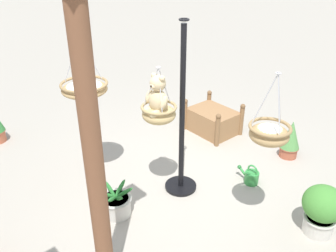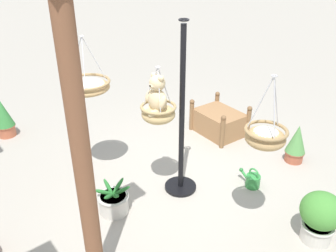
{
  "view_description": "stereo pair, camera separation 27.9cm",
  "coord_description": "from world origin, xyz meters",
  "px_view_note": "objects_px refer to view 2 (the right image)",
  "views": [
    {
      "loc": [
        -2.96,
        2.86,
        3.07
      ],
      "look_at": [
        -0.0,
        0.1,
        0.95
      ],
      "focal_mm": 37.78,
      "sensor_mm": 36.0,
      "label": 1
    },
    {
      "loc": [
        -3.14,
        2.65,
        3.07
      ],
      "look_at": [
        -0.0,
        0.1,
        0.95
      ],
      "focal_mm": 37.78,
      "sensor_mm": 36.0,
      "label": 2
    }
  ],
  "objects_px": {
    "potted_plant_small_succulent": "(4,118)",
    "wooden_planter_box": "(219,121)",
    "teddy_bear": "(157,97)",
    "watering_can": "(252,180)",
    "hanging_basket_right_low": "(87,86)",
    "greenhouse_pillar_far_back": "(82,157)",
    "hanging_basket_left_high": "(265,137)",
    "display_pole_central": "(181,145)",
    "potted_plant_conical_shrub": "(320,216)",
    "hanging_basket_with_teddy": "(159,113)",
    "potted_plant_flowering_red": "(296,144)",
    "potted_plant_broad_leaf": "(114,201)"
  },
  "relations": [
    {
      "from": "potted_plant_broad_leaf",
      "to": "watering_can",
      "type": "bearing_deg",
      "value": -113.55
    },
    {
      "from": "display_pole_central",
      "to": "hanging_basket_with_teddy",
      "type": "distance_m",
      "value": 0.56
    },
    {
      "from": "display_pole_central",
      "to": "potted_plant_conical_shrub",
      "type": "xyz_separation_m",
      "value": [
        -1.71,
        -0.59,
        -0.36
      ]
    },
    {
      "from": "hanging_basket_with_teddy",
      "to": "hanging_basket_left_high",
      "type": "distance_m",
      "value": 1.37
    },
    {
      "from": "teddy_bear",
      "to": "potted_plant_flowering_red",
      "type": "relative_size",
      "value": 0.81
    },
    {
      "from": "hanging_basket_right_low",
      "to": "greenhouse_pillar_far_back",
      "type": "bearing_deg",
      "value": 151.39
    },
    {
      "from": "teddy_bear",
      "to": "greenhouse_pillar_far_back",
      "type": "relative_size",
      "value": 0.17
    },
    {
      "from": "potted_plant_broad_leaf",
      "to": "greenhouse_pillar_far_back",
      "type": "bearing_deg",
      "value": 139.09
    },
    {
      "from": "teddy_bear",
      "to": "hanging_basket_right_low",
      "type": "relative_size",
      "value": 0.66
    },
    {
      "from": "display_pole_central",
      "to": "potted_plant_conical_shrub",
      "type": "bearing_deg",
      "value": -161.09
    },
    {
      "from": "watering_can",
      "to": "potted_plant_conical_shrub",
      "type": "bearing_deg",
      "value": 168.39
    },
    {
      "from": "display_pole_central",
      "to": "potted_plant_broad_leaf",
      "type": "distance_m",
      "value": 1.13
    },
    {
      "from": "potted_plant_flowering_red",
      "to": "greenhouse_pillar_far_back",
      "type": "bearing_deg",
      "value": 90.01
    },
    {
      "from": "potted_plant_conical_shrub",
      "to": "watering_can",
      "type": "height_order",
      "value": "potted_plant_conical_shrub"
    },
    {
      "from": "teddy_bear",
      "to": "hanging_basket_left_high",
      "type": "height_order",
      "value": "hanging_basket_left_high"
    },
    {
      "from": "display_pole_central",
      "to": "potted_plant_conical_shrub",
      "type": "height_order",
      "value": "display_pole_central"
    },
    {
      "from": "display_pole_central",
      "to": "teddy_bear",
      "type": "bearing_deg",
      "value": 61.28
    },
    {
      "from": "wooden_planter_box",
      "to": "potted_plant_broad_leaf",
      "type": "bearing_deg",
      "value": 103.44
    },
    {
      "from": "potted_plant_small_succulent",
      "to": "potted_plant_broad_leaf",
      "type": "relative_size",
      "value": 1.48
    },
    {
      "from": "hanging_basket_left_high",
      "to": "potted_plant_small_succulent",
      "type": "height_order",
      "value": "hanging_basket_left_high"
    },
    {
      "from": "potted_plant_small_succulent",
      "to": "wooden_planter_box",
      "type": "bearing_deg",
      "value": -127.61
    },
    {
      "from": "greenhouse_pillar_far_back",
      "to": "potted_plant_small_succulent",
      "type": "distance_m",
      "value": 3.86
    },
    {
      "from": "greenhouse_pillar_far_back",
      "to": "potted_plant_flowering_red",
      "type": "bearing_deg",
      "value": -89.99
    },
    {
      "from": "hanging_basket_right_low",
      "to": "wooden_planter_box",
      "type": "distance_m",
      "value": 2.6
    },
    {
      "from": "potted_plant_conical_shrub",
      "to": "hanging_basket_left_high",
      "type": "bearing_deg",
      "value": 39.03
    },
    {
      "from": "hanging_basket_left_high",
      "to": "hanging_basket_right_low",
      "type": "height_order",
      "value": "hanging_basket_right_low"
    },
    {
      "from": "watering_can",
      "to": "hanging_basket_right_low",
      "type": "bearing_deg",
      "value": 42.61
    },
    {
      "from": "potted_plant_small_succulent",
      "to": "hanging_basket_with_teddy",
      "type": "bearing_deg",
      "value": -158.54
    },
    {
      "from": "potted_plant_flowering_red",
      "to": "potted_plant_broad_leaf",
      "type": "height_order",
      "value": "potted_plant_flowering_red"
    },
    {
      "from": "wooden_planter_box",
      "to": "potted_plant_small_succulent",
      "type": "xyz_separation_m",
      "value": [
        2.3,
        2.99,
        0.11
      ]
    },
    {
      "from": "hanging_basket_right_low",
      "to": "potted_plant_small_succulent",
      "type": "relative_size",
      "value": 1.12
    },
    {
      "from": "display_pole_central",
      "to": "watering_can",
      "type": "distance_m",
      "value": 1.18
    },
    {
      "from": "hanging_basket_left_high",
      "to": "potted_plant_flowering_red",
      "type": "bearing_deg",
      "value": -71.79
    },
    {
      "from": "potted_plant_conical_shrub",
      "to": "display_pole_central",
      "type": "bearing_deg",
      "value": 18.91
    },
    {
      "from": "teddy_bear",
      "to": "watering_can",
      "type": "height_order",
      "value": "teddy_bear"
    },
    {
      "from": "hanging_basket_right_low",
      "to": "wooden_planter_box",
      "type": "height_order",
      "value": "hanging_basket_right_low"
    },
    {
      "from": "greenhouse_pillar_far_back",
      "to": "potted_plant_conical_shrub",
      "type": "height_order",
      "value": "greenhouse_pillar_far_back"
    },
    {
      "from": "hanging_basket_left_high",
      "to": "watering_can",
      "type": "relative_size",
      "value": 2.24
    },
    {
      "from": "teddy_bear",
      "to": "hanging_basket_with_teddy",
      "type": "bearing_deg",
      "value": -90.0
    },
    {
      "from": "hanging_basket_left_high",
      "to": "potted_plant_broad_leaf",
      "type": "distance_m",
      "value": 2.06
    },
    {
      "from": "potted_plant_small_succulent",
      "to": "greenhouse_pillar_far_back",
      "type": "bearing_deg",
      "value": 176.37
    },
    {
      "from": "hanging_basket_right_low",
      "to": "potted_plant_conical_shrub",
      "type": "distance_m",
      "value": 3.24
    },
    {
      "from": "hanging_basket_left_high",
      "to": "wooden_planter_box",
      "type": "xyz_separation_m",
      "value": [
        1.94,
        -1.45,
        -1.05
      ]
    },
    {
      "from": "hanging_basket_right_low",
      "to": "potted_plant_broad_leaf",
      "type": "relative_size",
      "value": 1.66
    },
    {
      "from": "hanging_basket_right_low",
      "to": "watering_can",
      "type": "bearing_deg",
      "value": -137.39
    },
    {
      "from": "teddy_bear",
      "to": "watering_can",
      "type": "bearing_deg",
      "value": -124.78
    },
    {
      "from": "potted_plant_conical_shrub",
      "to": "watering_can",
      "type": "bearing_deg",
      "value": -11.61
    },
    {
      "from": "potted_plant_small_succulent",
      "to": "watering_can",
      "type": "xyz_separation_m",
      "value": [
        -3.69,
        -2.22,
        -0.24
      ]
    },
    {
      "from": "greenhouse_pillar_far_back",
      "to": "teddy_bear",
      "type": "bearing_deg",
      "value": -61.2
    },
    {
      "from": "hanging_basket_with_teddy",
      "to": "teddy_bear",
      "type": "bearing_deg",
      "value": 90.0
    }
  ]
}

